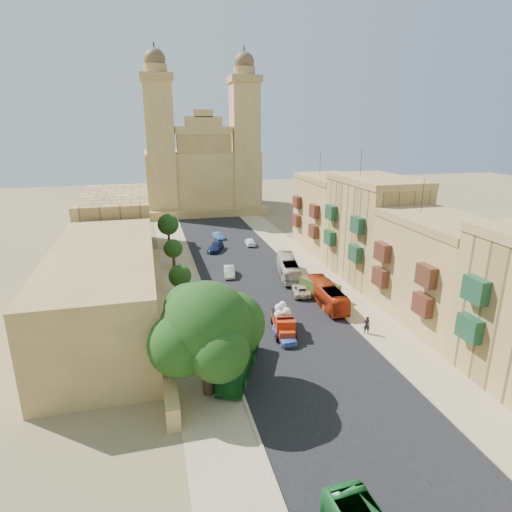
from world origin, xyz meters
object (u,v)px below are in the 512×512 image
church (202,170)px  pedestrian_c (335,288)px  street_tree_d (168,225)px  pedestrian_a (367,325)px  street_tree_a (190,310)px  street_tree_b (180,276)px  street_tree_c (173,249)px  car_cream (301,290)px  car_white_b (250,242)px  car_blue_b (219,236)px  bus_green_north (239,359)px  ficus_tree (208,330)px  car_white_a (229,271)px  car_blue_a (284,334)px  bus_red_east (327,294)px  red_truck (284,320)px  bus_cream_east (288,268)px  olive_pickup (319,289)px  car_dkblue (216,247)px

church → pedestrian_c: bearing=-81.3°
street_tree_d → church: bearing=71.9°
pedestrian_a → street_tree_a: bearing=5.8°
street_tree_b → street_tree_c: street_tree_c is taller
car_cream → car_white_b: 23.45m
car_blue_b → pedestrian_a: (8.37, -40.50, 0.39)m
car_white_b → street_tree_a: bearing=70.7°
church → bus_green_north: church is taller
street_tree_a → car_cream: 17.64m
car_white_b → ficus_tree: bearing=75.6°
car_white_a → car_cream: car_white_a is taller
street_tree_b → ficus_tree: bearing=-88.3°
car_white_b → pedestrian_a: 35.03m
car_blue_a → car_blue_b: (0.13, 39.73, -0.11)m
street_tree_b → bus_red_east: 17.70m
car_cream → red_truck: bearing=72.8°
street_tree_c → bus_red_east: 24.62m
ficus_tree → street_tree_a: ficus_tree is taller
bus_cream_east → car_blue_b: size_ratio=2.74×
street_tree_a → olive_pickup: 18.53m
church → red_truck: 66.74m
car_dkblue → pedestrian_c: 25.06m
bus_green_north → car_cream: bus_green_north is taller
bus_cream_east → car_white_b: 16.88m
car_dkblue → pedestrian_a: pedestrian_a is taller
ficus_tree → bus_red_east: ficus_tree is taller
red_truck → car_blue_a: red_truck is taller
car_white_b → pedestrian_c: (5.13, -24.28, 0.10)m
street_tree_c → street_tree_d: size_ratio=0.76×
car_cream → pedestrian_c: size_ratio=3.04×
red_truck → car_blue_b: (-0.28, 38.10, -0.78)m
street_tree_c → bus_cream_east: bearing=-27.9°
bus_red_east → bus_cream_east: bus_cream_east is taller
street_tree_b → bus_green_north: 18.03m
street_tree_a → car_white_b: (13.72, 32.80, -3.03)m
pedestrian_c → red_truck: bearing=-42.2°
street_tree_b → car_white_a: (7.23, 6.26, -2.15)m
street_tree_c → olive_pickup: (16.50, -16.00, -1.82)m
street_tree_c → car_blue_b: (9.13, 14.48, -2.29)m
bus_cream_east → car_blue_b: bearing=-64.2°
street_tree_a → car_blue_b: size_ratio=1.59×
street_tree_c → pedestrian_c: street_tree_c is taller
car_blue_a → red_truck: bearing=74.9°
street_tree_c → car_white_b: size_ratio=1.13×
bus_cream_east → car_dkblue: bus_cream_east is taller
car_cream → pedestrian_c: pedestrian_c is taller
street_tree_d → ficus_tree: bearing=-89.2°
car_white_a → pedestrian_a: (10.27, -20.28, 0.29)m
church → bus_red_east: 61.72m
street_tree_a → olive_pickup: (16.50, 8.00, -2.63)m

